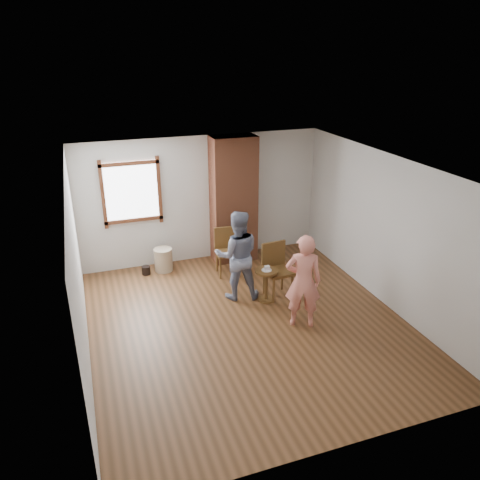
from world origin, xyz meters
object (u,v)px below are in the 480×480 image
at_px(side_table, 266,280).
at_px(person_pink, 303,281).
at_px(man, 237,255).
at_px(dining_chair_right, 276,267).
at_px(stoneware_crock, 163,260).
at_px(dining_chair_left, 226,248).

height_order(side_table, person_pink, person_pink).
bearing_deg(man, dining_chair_right, -179.50).
bearing_deg(side_table, man, 144.51).
relative_size(side_table, person_pink, 0.38).
height_order(side_table, man, man).
bearing_deg(side_table, dining_chair_right, 31.95).
xyz_separation_m(stoneware_crock, side_table, (1.49, -1.80, 0.17)).
bearing_deg(stoneware_crock, man, -54.69).
distance_m(dining_chair_right, man, 0.75).
height_order(stoneware_crock, dining_chair_left, dining_chair_left).
xyz_separation_m(stoneware_crock, person_pink, (1.74, -2.70, 0.55)).
distance_m(dining_chair_left, person_pink, 2.28).
height_order(stoneware_crock, man, man).
xyz_separation_m(dining_chair_left, side_table, (0.32, -1.30, -0.12)).
relative_size(dining_chair_left, person_pink, 0.59).
relative_size(man, person_pink, 1.04).
bearing_deg(person_pink, side_table, -50.84).
relative_size(side_table, man, 0.37).
height_order(stoneware_crock, dining_chair_right, dining_chair_right).
xyz_separation_m(dining_chair_left, dining_chair_right, (0.58, -1.14, 0.03)).
bearing_deg(person_pink, man, -36.91).
relative_size(stoneware_crock, person_pink, 0.30).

